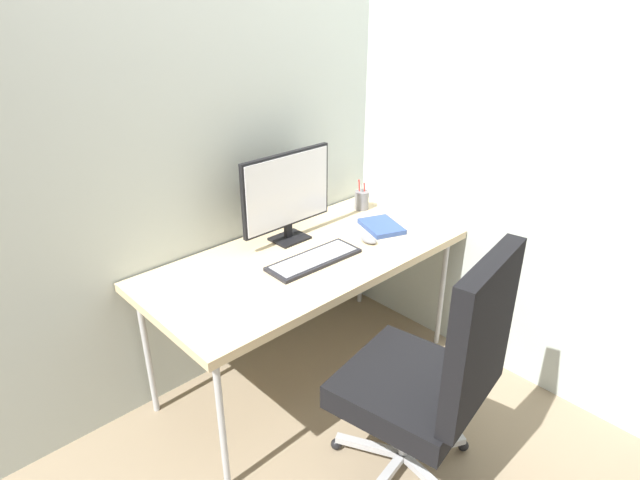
{
  "coord_description": "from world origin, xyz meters",
  "views": [
    {
      "loc": [
        -1.52,
        -1.71,
        1.9
      ],
      "look_at": [
        0.01,
        -0.07,
        0.81
      ],
      "focal_mm": 30.21,
      "sensor_mm": 36.0,
      "label": 1
    }
  ],
  "objects_px": {
    "monitor": "(287,193)",
    "pen_holder": "(362,200)",
    "office_chair": "(434,373)",
    "notebook": "(381,226)",
    "keyboard": "(314,259)",
    "mouse": "(369,240)"
  },
  "relations": [
    {
      "from": "monitor",
      "to": "pen_holder",
      "type": "height_order",
      "value": "monitor"
    },
    {
      "from": "office_chair",
      "to": "monitor",
      "type": "bearing_deg",
      "value": 81.8
    },
    {
      "from": "monitor",
      "to": "notebook",
      "type": "relative_size",
      "value": 2.28
    },
    {
      "from": "pen_holder",
      "to": "keyboard",
      "type": "bearing_deg",
      "value": -155.69
    },
    {
      "from": "keyboard",
      "to": "notebook",
      "type": "xyz_separation_m",
      "value": [
        0.51,
        0.03,
        0.0
      ]
    },
    {
      "from": "office_chair",
      "to": "monitor",
      "type": "relative_size",
      "value": 2.05
    },
    {
      "from": "pen_holder",
      "to": "mouse",
      "type": "bearing_deg",
      "value": -132.58
    },
    {
      "from": "monitor",
      "to": "notebook",
      "type": "bearing_deg",
      "value": -28.8
    },
    {
      "from": "keyboard",
      "to": "pen_holder",
      "type": "bearing_deg",
      "value": 24.31
    },
    {
      "from": "monitor",
      "to": "keyboard",
      "type": "xyz_separation_m",
      "value": [
        -0.07,
        -0.27,
        -0.24
      ]
    },
    {
      "from": "office_chair",
      "to": "mouse",
      "type": "relative_size",
      "value": 11.4
    },
    {
      "from": "office_chair",
      "to": "mouse",
      "type": "bearing_deg",
      "value": 60.1
    },
    {
      "from": "keyboard",
      "to": "notebook",
      "type": "height_order",
      "value": "notebook"
    },
    {
      "from": "mouse",
      "to": "pen_holder",
      "type": "bearing_deg",
      "value": 51.04
    },
    {
      "from": "keyboard",
      "to": "notebook",
      "type": "bearing_deg",
      "value": 3.05
    },
    {
      "from": "monitor",
      "to": "pen_holder",
      "type": "bearing_deg",
      "value": 1.81
    },
    {
      "from": "monitor",
      "to": "mouse",
      "type": "relative_size",
      "value": 5.56
    },
    {
      "from": "keyboard",
      "to": "mouse",
      "type": "relative_size",
      "value": 4.95
    },
    {
      "from": "monitor",
      "to": "notebook",
      "type": "distance_m",
      "value": 0.55
    },
    {
      "from": "monitor",
      "to": "keyboard",
      "type": "bearing_deg",
      "value": -104.62
    },
    {
      "from": "mouse",
      "to": "notebook",
      "type": "height_order",
      "value": "mouse"
    },
    {
      "from": "office_chair",
      "to": "monitor",
      "type": "distance_m",
      "value": 1.12
    }
  ]
}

